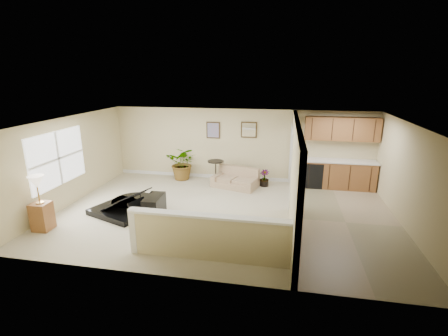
% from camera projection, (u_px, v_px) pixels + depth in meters
% --- Properties ---
extents(floor, '(9.00, 9.00, 0.00)m').
position_uv_depth(floor, '(224.00, 213.00, 8.82)').
color(floor, tan).
rests_on(floor, ground).
extents(back_wall, '(9.00, 0.04, 2.50)m').
position_uv_depth(back_wall, '(240.00, 145.00, 11.30)').
color(back_wall, '#C5B786').
rests_on(back_wall, floor).
extents(front_wall, '(9.00, 0.04, 2.50)m').
position_uv_depth(front_wall, '(193.00, 217.00, 5.64)').
color(front_wall, '#C5B786').
rests_on(front_wall, floor).
extents(left_wall, '(0.04, 6.00, 2.50)m').
position_uv_depth(left_wall, '(70.00, 161.00, 9.26)').
color(left_wall, '#C5B786').
rests_on(left_wall, floor).
extents(right_wall, '(0.04, 6.00, 2.50)m').
position_uv_depth(right_wall, '(411.00, 179.00, 7.67)').
color(right_wall, '#C5B786').
rests_on(right_wall, floor).
extents(ceiling, '(9.00, 6.00, 0.04)m').
position_uv_depth(ceiling, '(224.00, 121.00, 8.11)').
color(ceiling, beige).
rests_on(ceiling, back_wall).
extents(kitchen_vinyl, '(2.70, 6.00, 0.01)m').
position_uv_depth(kitchen_vinyl, '(346.00, 222.00, 8.26)').
color(kitchen_vinyl, gray).
rests_on(kitchen_vinyl, floor).
extents(interior_partition, '(0.18, 5.99, 2.50)m').
position_uv_depth(interior_partition, '(294.00, 171.00, 8.40)').
color(interior_partition, '#C5B786').
rests_on(interior_partition, floor).
extents(pony_half_wall, '(3.42, 0.22, 1.00)m').
position_uv_depth(pony_half_wall, '(207.00, 236.00, 6.49)').
color(pony_half_wall, '#C5B786').
rests_on(pony_half_wall, floor).
extents(left_window, '(0.05, 2.15, 1.45)m').
position_uv_depth(left_window, '(58.00, 159.00, 8.73)').
color(left_window, white).
rests_on(left_window, left_wall).
extents(wall_art_left, '(0.48, 0.04, 0.58)m').
position_uv_depth(wall_art_left, '(213.00, 130.00, 11.29)').
color(wall_art_left, '#392A14').
rests_on(wall_art_left, back_wall).
extents(wall_mirror, '(0.55, 0.04, 0.55)m').
position_uv_depth(wall_mirror, '(249.00, 130.00, 11.06)').
color(wall_mirror, '#392A14').
rests_on(wall_mirror, back_wall).
extents(kitchen_cabinets, '(2.36, 0.65, 2.33)m').
position_uv_depth(kitchen_cabinets, '(336.00, 162.00, 10.59)').
color(kitchen_cabinets, brown).
rests_on(kitchen_cabinets, floor).
extents(piano, '(2.07, 2.04, 1.40)m').
position_uv_depth(piano, '(123.00, 191.00, 8.83)').
color(piano, black).
rests_on(piano, floor).
extents(piano_bench, '(0.44, 0.82, 0.54)m').
position_uv_depth(piano_bench, '(154.00, 206.00, 8.62)').
color(piano_bench, black).
rests_on(piano_bench, floor).
extents(loveseat, '(1.67, 1.21, 0.83)m').
position_uv_depth(loveseat, '(235.00, 177.00, 10.82)').
color(loveseat, tan).
rests_on(loveseat, floor).
extents(accent_table, '(0.55, 0.55, 0.80)m').
position_uv_depth(accent_table, '(216.00, 169.00, 11.09)').
color(accent_table, black).
rests_on(accent_table, floor).
extents(palm_plant, '(1.10, 0.95, 1.20)m').
position_uv_depth(palm_plant, '(183.00, 163.00, 11.49)').
color(palm_plant, black).
rests_on(palm_plant, floor).
extents(small_plant, '(0.41, 0.41, 0.56)m').
position_uv_depth(small_plant, '(264.00, 179.00, 10.88)').
color(small_plant, black).
rests_on(small_plant, floor).
extents(lamp_stand, '(0.41, 0.41, 1.37)m').
position_uv_depth(lamp_stand, '(41.00, 207.00, 7.75)').
color(lamp_stand, brown).
rests_on(lamp_stand, floor).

